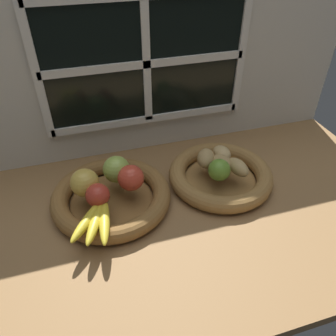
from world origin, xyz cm
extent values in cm
cube|color=olive|center=(0.00, 0.00, -1.50)|extent=(140.00, 90.00, 3.00)
cube|color=silver|center=(0.00, 30.00, 27.50)|extent=(140.00, 3.00, 55.00)
cube|color=black|center=(0.00, 28.10, 31.00)|extent=(64.00, 0.80, 38.00)
cube|color=white|center=(0.00, 27.50, 31.00)|extent=(2.40, 1.20, 38.00)
cube|color=white|center=(0.00, 27.50, 31.00)|extent=(64.00, 1.20, 2.40)
cube|color=white|center=(-32.00, 27.50, 31.00)|extent=(2.40, 1.20, 40.40)
cube|color=white|center=(32.00, 27.50, 31.00)|extent=(2.40, 1.20, 40.40)
cube|color=white|center=(0.00, 27.50, 12.00)|extent=(64.00, 1.20, 2.40)
cylinder|color=brown|center=(-17.68, 2.91, 0.50)|extent=(24.10, 24.10, 1.00)
torus|color=brown|center=(-17.68, 2.91, 2.56)|extent=(34.50, 34.50, 5.11)
cylinder|color=olive|center=(16.64, 2.91, 0.50)|extent=(22.39, 22.39, 1.00)
torus|color=olive|center=(16.64, 2.91, 2.56)|extent=(32.42, 32.42, 5.11)
sphere|color=#B73828|center=(-21.49, -2.03, 8.35)|extent=(6.47, 6.47, 6.47)
sphere|color=gold|center=(-24.27, 3.24, 9.07)|extent=(7.91, 7.91, 7.91)
sphere|color=#CC422D|center=(-11.68, 1.94, 8.84)|extent=(7.45, 7.45, 7.45)
sphere|color=#99B74C|center=(-14.94, 6.72, 9.04)|extent=(7.85, 7.85, 7.85)
ellipsoid|color=gold|center=(-24.75, -8.10, 6.46)|extent=(11.89, 14.81, 2.69)
ellipsoid|color=gold|center=(-22.98, -9.10, 6.46)|extent=(8.68, 16.21, 2.69)
ellipsoid|color=gold|center=(-21.02, -9.62, 6.46)|extent=(4.93, 16.62, 2.69)
sphere|color=brown|center=(-19.89, -1.50, 6.46)|extent=(2.42, 2.42, 2.42)
ellipsoid|color=#A38451|center=(12.65, 6.02, 7.67)|extent=(8.24, 9.52, 5.12)
ellipsoid|color=tan|center=(20.19, -0.64, 7.45)|extent=(6.44, 9.21, 4.67)
ellipsoid|color=#A38451|center=(16.64, 2.91, 7.41)|extent=(8.06, 8.83, 4.61)
ellipsoid|color=tan|center=(18.86, 7.79, 7.12)|extent=(5.89, 7.55, 4.02)
sphere|color=olive|center=(13.78, -1.39, 8.39)|extent=(6.55, 6.55, 6.55)
cone|color=red|center=(18.32, 2.56, 6.23)|extent=(11.51, 3.90, 2.25)
camera|label=1|loc=(-22.24, -69.27, 67.76)|focal=35.30mm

